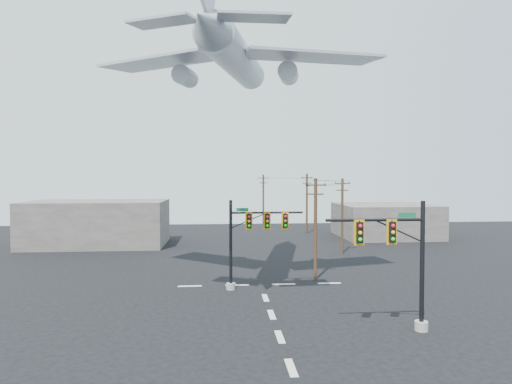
{
  "coord_description": "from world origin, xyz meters",
  "views": [
    {
      "loc": [
        -3.36,
        -24.13,
        9.22
      ],
      "look_at": [
        -0.96,
        5.0,
        8.2
      ],
      "focal_mm": 30.0,
      "sensor_mm": 36.0,
      "label": 1
    }
  ],
  "objects": [
    {
      "name": "airliner",
      "position": [
        -1.99,
        12.98,
        19.32
      ],
      "size": [
        24.46,
        26.14,
        6.9
      ],
      "rotation": [
        0.0,
        -0.07,
        1.36
      ],
      "color": "#AEB1BA"
    },
    {
      "name": "utility_pole_b",
      "position": [
        11.17,
        26.06,
        4.75
      ],
      "size": [
        1.73,
        0.84,
        9.07
      ],
      "rotation": [
        0.0,
        0.0,
        -0.41
      ],
      "color": "#472F1E",
      "rests_on": "ground"
    },
    {
      "name": "utility_pole_d",
      "position": [
        4.69,
        56.8,
        5.07
      ],
      "size": [
        1.99,
        0.53,
        9.69
      ],
      "rotation": [
        0.0,
        0.0,
        -0.2
      ],
      "color": "#472F1E",
      "rests_on": "ground"
    },
    {
      "name": "utility_pole_c",
      "position": [
        10.65,
        44.74,
        5.12
      ],
      "size": [
        1.99,
        0.53,
        9.79
      ],
      "rotation": [
        0.0,
        0.0,
        0.2
      ],
      "color": "#472F1E",
      "rests_on": "ground"
    },
    {
      "name": "power_lines",
      "position": [
        9.12,
        35.12,
        8.73
      ],
      "size": [
        8.22,
        43.4,
        0.62
      ],
      "color": "black"
    },
    {
      "name": "ground",
      "position": [
        0.0,
        0.0,
        0.0
      ],
      "size": [
        120.0,
        120.0,
        0.0
      ],
      "primitive_type": "plane",
      "color": "black",
      "rests_on": "ground"
    },
    {
      "name": "lane_markings",
      "position": [
        0.0,
        5.33,
        0.01
      ],
      "size": [
        14.0,
        21.2,
        0.01
      ],
      "color": "silver",
      "rests_on": "ground"
    },
    {
      "name": "utility_pole_a",
      "position": [
        5.07,
        13.42,
        4.77
      ],
      "size": [
        1.82,
        0.38,
        9.11
      ],
      "rotation": [
        0.0,
        0.0,
        -0.14
      ],
      "color": "#472F1E",
      "rests_on": "ground"
    },
    {
      "name": "building_left",
      "position": [
        -20.0,
        35.0,
        3.0
      ],
      "size": [
        18.0,
        10.0,
        6.0
      ],
      "primitive_type": "cube",
      "color": "slate",
      "rests_on": "ground"
    },
    {
      "name": "building_right",
      "position": [
        22.0,
        40.0,
        2.5
      ],
      "size": [
        14.0,
        12.0,
        5.0
      ],
      "primitive_type": "cube",
      "color": "slate",
      "rests_on": "ground"
    },
    {
      "name": "signal_mast_near",
      "position": [
        7.39,
        0.27,
        4.12
      ],
      "size": [
        6.27,
        0.86,
        7.81
      ],
      "color": "gray",
      "rests_on": "ground"
    },
    {
      "name": "signal_mast_far",
      "position": [
        -1.1,
        10.59,
        4.12
      ],
      "size": [
        6.32,
        0.81,
        7.35
      ],
      "color": "gray",
      "rests_on": "ground"
    }
  ]
}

